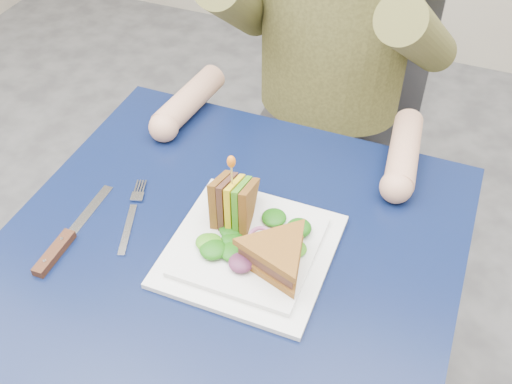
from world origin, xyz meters
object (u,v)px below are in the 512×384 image
at_px(sandwich_flat, 277,255).
at_px(knife, 61,244).
at_px(sandwich_upright, 233,203).
at_px(chair, 336,107).
at_px(plate, 250,249).
at_px(table, 225,284).
at_px(fork, 131,217).

xyz_separation_m(sandwich_flat, knife, (-0.35, -0.08, -0.04)).
xyz_separation_m(sandwich_upright, knife, (-0.25, -0.15, -0.05)).
distance_m(chair, plate, 0.73).
height_order(plate, sandwich_flat, sandwich_flat).
relative_size(table, sandwich_flat, 4.25).
bearing_deg(plate, knife, -160.55).
bearing_deg(plate, chair, 93.29).
height_order(sandwich_flat, fork, sandwich_flat).
distance_m(table, fork, 0.20).
xyz_separation_m(plate, sandwich_upright, (-0.05, 0.04, 0.05)).
bearing_deg(sandwich_upright, chair, 89.22).
bearing_deg(fork, knife, -126.61).
bearing_deg(sandwich_upright, sandwich_flat, -33.87).
bearing_deg(knife, plate, 19.45).
relative_size(chair, sandwich_flat, 5.28).
relative_size(chair, fork, 5.33).
height_order(table, plate, plate).
xyz_separation_m(sandwich_upright, fork, (-0.17, -0.05, -0.05)).
height_order(sandwich_upright, knife, sandwich_upright).
height_order(plate, knife, plate).
height_order(table, knife, knife).
relative_size(table, knife, 3.39).
bearing_deg(sandwich_flat, table, 176.86).
bearing_deg(table, chair, 90.00).
bearing_deg(table, fork, 175.31).
xyz_separation_m(chair, fork, (-0.18, -0.71, 0.19)).
bearing_deg(plate, table, -153.90).
xyz_separation_m(table, sandwich_flat, (0.10, -0.01, 0.12)).
bearing_deg(knife, sandwich_upright, 31.25).
distance_m(chair, fork, 0.76).
relative_size(plate, fork, 1.49).
bearing_deg(fork, chair, 75.64).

